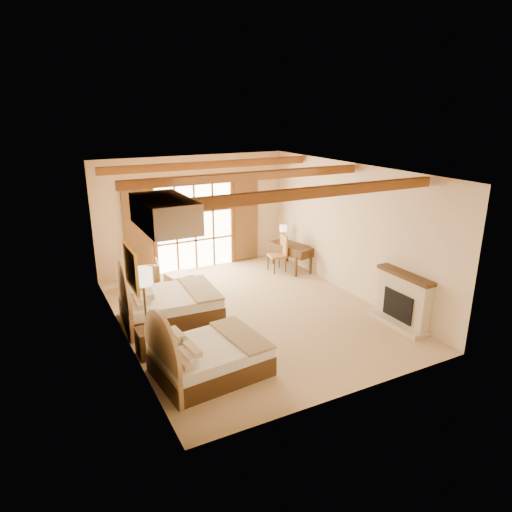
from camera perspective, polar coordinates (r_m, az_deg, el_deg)
floor at (r=10.41m, az=-0.75°, el=-7.08°), size 7.00×7.00×0.00m
wall_back at (r=12.96m, az=-7.79°, el=5.31°), size 5.50×0.00×5.50m
wall_left at (r=9.01m, az=-16.62°, el=-0.97°), size 0.00×7.00×7.00m
wall_right at (r=11.29m, az=11.79°, el=3.20°), size 0.00×7.00×7.00m
ceiling at (r=9.50m, az=-0.83°, el=10.68°), size 7.00×7.00×0.00m
ceiling_beams at (r=9.52m, az=-0.83°, el=9.96°), size 5.39×4.60×0.18m
french_doors at (r=12.99m, az=-7.63°, el=3.76°), size 3.95×0.08×2.60m
fireplace at (r=10.15m, az=17.81°, el=-5.51°), size 0.46×1.40×1.16m
painting at (r=8.27m, az=-15.36°, el=-1.45°), size 0.06×0.95×0.75m
canopy_valance at (r=6.84m, az=-11.38°, el=5.30°), size 0.70×1.40×0.45m
bed_near at (r=8.04m, az=-6.64°, el=-12.34°), size 1.96×1.55×1.21m
bed_far at (r=10.07m, az=-11.46°, el=-5.85°), size 2.10×1.64×1.32m
nightstand at (r=8.85m, az=-13.18°, el=-10.46°), size 0.45×0.45×0.53m
floor_lamp at (r=8.47m, az=-13.93°, el=-3.16°), size 0.36×0.36×1.68m
armchair at (r=12.03m, az=-13.83°, el=-2.26°), size 0.87×0.89×0.70m
ottoman at (r=11.80m, az=-9.64°, el=-3.14°), size 0.66×0.66×0.41m
desk at (r=13.07m, az=4.47°, el=0.01°), size 0.86×1.43×0.72m
desk_chair at (r=12.88m, az=2.73°, el=-0.50°), size 0.53×0.52×1.05m
desk_lamp at (r=13.34m, az=3.44°, el=3.39°), size 0.22×0.22×0.44m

